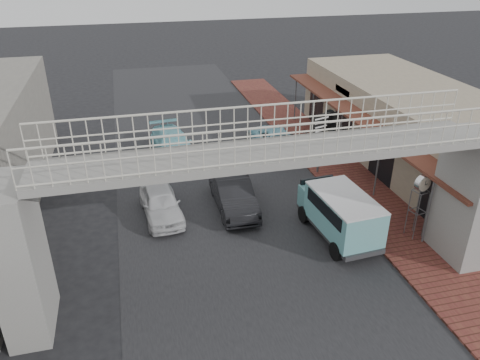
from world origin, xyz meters
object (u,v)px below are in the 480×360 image
motorcycle_near (295,138)px  arrow_sign (334,121)px  angkot_far (173,144)px  white_hatchback (161,203)px  motorcycle_far (310,140)px  angkot_curb (274,138)px  street_clock (422,186)px  angkot_van (341,210)px  dark_sedan (233,193)px

motorcycle_near → arrow_sign: (0.68, -3.51, 2.19)m
angkot_far → arrow_sign: 9.04m
white_hatchback → motorcycle_near: size_ratio=2.12×
angkot_far → motorcycle_far: (7.81, -1.20, -0.04)m
angkot_curb → motorcycle_far: 2.13m
street_clock → angkot_far: bearing=116.7°
angkot_van → white_hatchback: bearing=149.0°
motorcycle_near → motorcycle_far: bearing=-115.3°
white_hatchback → angkot_curb: 9.51m
dark_sedan → angkot_curb: 7.42m
angkot_curb → motorcycle_far: size_ratio=2.43×
dark_sedan → angkot_far: (-1.96, 6.56, -0.02)m
angkot_curb → arrow_sign: bearing=116.0°
white_hatchback → angkot_curb: (7.20, 6.22, -0.03)m
dark_sedan → street_clock: bearing=-31.3°
motorcycle_near → motorcycle_far: (0.64, -0.74, 0.08)m
angkot_curb → arrow_sign: arrow_sign is taller
angkot_curb → angkot_van: size_ratio=1.06×
arrow_sign → motorcycle_near: bearing=83.4°
angkot_van → arrow_sign: (2.27, 6.00, 1.49)m
white_hatchback → angkot_far: 6.63m
angkot_far → angkot_van: size_ratio=1.14×
street_clock → arrow_sign: arrow_sign is taller
dark_sedan → motorcycle_far: (5.86, 5.36, -0.07)m
white_hatchback → motorcycle_near: 10.41m
angkot_curb → street_clock: size_ratio=1.67×
angkot_far → arrow_sign: (7.85, -3.97, 2.07)m
dark_sedan → motorcycle_near: size_ratio=2.42×
dark_sedan → street_clock: size_ratio=1.63×
white_hatchback → angkot_van: (6.89, -3.46, 0.62)m
angkot_far → street_clock: street_clock is taller
white_hatchback → street_clock: size_ratio=1.43×
angkot_van → street_clock: street_clock is taller
dark_sedan → angkot_far: bearing=107.3°
dark_sedan → motorcycle_far: 7.94m
dark_sedan → street_clock: (6.62, -4.14, 1.63)m
street_clock → arrow_sign: bearing=84.1°
angkot_curb → arrow_sign: 4.69m
street_clock → motorcycle_far: bearing=82.6°
white_hatchback → dark_sedan: size_ratio=0.88×
white_hatchback → arrow_sign: (9.15, 2.53, 2.11)m
motorcycle_far → arrow_sign: 3.48m
angkot_far → angkot_van: angkot_van is taller
angkot_van → motorcycle_near: bearing=76.2°
angkot_far → arrow_sign: arrow_sign is taller
angkot_far → arrow_sign: size_ratio=1.47×
motorcycle_far → white_hatchback: bearing=102.0°
dark_sedan → angkot_van: bearing=-42.4°
white_hatchback → street_clock: bearing=-27.5°
motorcycle_far → arrow_sign: bearing=162.6°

